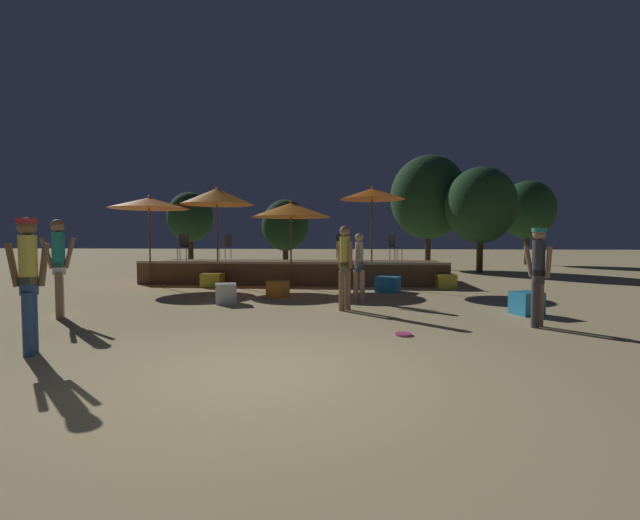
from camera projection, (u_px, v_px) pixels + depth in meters
ground_plane at (269, 373)px, 4.84m from camera, size 120.00×120.00×0.00m
wooden_deck at (295, 272)px, 15.30m from camera, size 10.28×3.02×0.79m
patio_umbrella_0 at (372, 194)px, 13.70m from camera, size 2.09×2.09×3.23m
patio_umbrella_1 at (217, 197)px, 14.00m from camera, size 2.36×2.36×3.26m
patio_umbrella_2 at (291, 210)px, 13.46m from camera, size 2.52×2.52×2.74m
patio_umbrella_3 at (149, 203)px, 13.99m from camera, size 2.54×2.54×2.96m
cube_seat_0 at (278, 289)px, 11.08m from camera, size 0.58×0.58×0.44m
cube_seat_1 at (446, 281)px, 13.14m from camera, size 0.59×0.59×0.44m
cube_seat_2 at (213, 280)px, 13.60m from camera, size 0.62×0.62×0.43m
cube_seat_3 at (388, 284)px, 12.40m from camera, size 0.79×0.79×0.43m
cube_seat_4 at (527, 303)px, 8.59m from camera, size 0.64×0.64×0.46m
cube_seat_5 at (226, 293)px, 10.13m from camera, size 0.61×0.61×0.47m
person_0 at (345, 264)px, 9.10m from camera, size 0.39×0.39×1.81m
person_1 at (59, 263)px, 8.18m from camera, size 0.55×0.37×1.90m
person_2 at (359, 265)px, 10.42m from camera, size 0.28×0.48×1.67m
person_3 at (29, 277)px, 5.58m from camera, size 0.50×0.29×1.80m
person_4 at (538, 271)px, 7.35m from camera, size 0.39×0.40×1.72m
bistro_chair_0 at (341, 244)px, 16.01m from camera, size 0.42×0.42×0.90m
bistro_chair_1 at (227, 244)px, 15.89m from camera, size 0.46×0.46×0.90m
bistro_chair_2 at (394, 244)px, 14.83m from camera, size 0.48×0.48×0.90m
bistro_chair_3 at (184, 244)px, 14.98m from camera, size 0.40×0.41×0.90m
frisbee_disc at (403, 334)px, 6.76m from camera, size 0.27×0.27×0.03m
background_tree_0 at (528, 210)px, 25.38m from camera, size 3.13×3.13×4.98m
background_tree_1 at (481, 205)px, 19.24m from camera, size 3.12×3.12×4.77m
background_tree_2 at (285, 225)px, 21.98m from camera, size 2.40×2.40×3.55m
background_tree_3 at (429, 197)px, 21.79m from camera, size 3.86×3.86×5.78m
background_tree_4 at (190, 217)px, 22.98m from camera, size 2.42×2.42×4.04m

